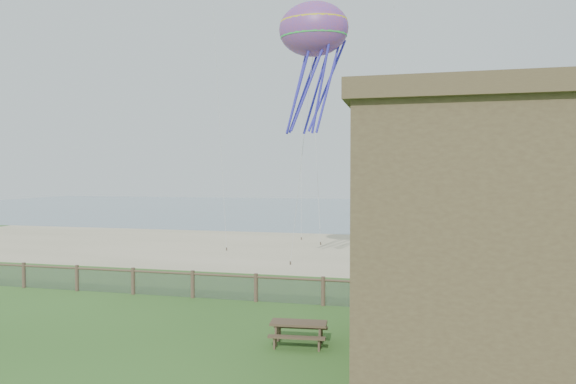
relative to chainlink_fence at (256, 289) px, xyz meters
name	(u,v)px	position (x,y,z in m)	size (l,w,h in m)	color
ground	(202,346)	(0.00, -6.00, -0.55)	(160.00, 160.00, 0.00)	#2D531C
sand_beach	(319,250)	(0.00, 16.00, -0.55)	(72.00, 20.00, 0.02)	tan
ocean	(367,210)	(0.00, 60.00, -0.55)	(160.00, 68.00, 0.02)	slate
chainlink_fence	(256,289)	(0.00, 0.00, 0.00)	(36.20, 0.20, 1.25)	#4D3A2B
picnic_table	(299,333)	(3.04, -5.13, -0.16)	(1.85, 1.40, 0.78)	brown
octopus_kite	(313,65)	(1.38, 6.31, 11.03)	(3.69, 2.61, 7.60)	#D54D21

